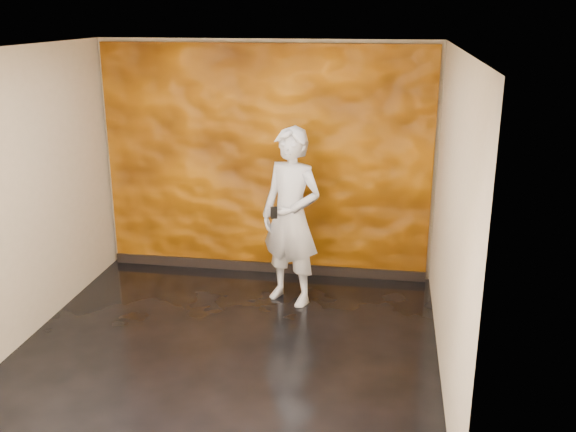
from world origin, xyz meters
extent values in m
cube|color=black|center=(0.00, 0.00, -0.01)|extent=(4.00, 4.00, 0.01)
cube|color=#B5A88D|center=(0.00, 2.00, 1.40)|extent=(4.00, 0.02, 2.80)
cube|color=#B5A88D|center=(0.00, -2.00, 1.40)|extent=(4.00, 0.02, 2.80)
cube|color=#B5A88D|center=(-2.00, 0.00, 1.40)|extent=(0.02, 4.00, 2.80)
cube|color=#B5A88D|center=(2.00, 0.00, 1.40)|extent=(0.02, 4.00, 2.80)
cube|color=white|center=(0.00, 0.00, 2.80)|extent=(4.00, 4.00, 0.01)
cube|color=#C76C04|center=(0.00, 1.96, 1.38)|extent=(3.90, 0.06, 2.75)
cube|color=black|center=(0.00, 1.92, 0.06)|extent=(3.90, 0.04, 0.12)
imported|color=#AAAFBC|center=(0.44, 1.16, 0.98)|extent=(0.84, 0.72, 1.95)
cube|color=black|center=(0.30, 0.92, 1.10)|extent=(0.07, 0.03, 0.13)
camera|label=1|loc=(1.47, -5.33, 3.11)|focal=40.00mm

